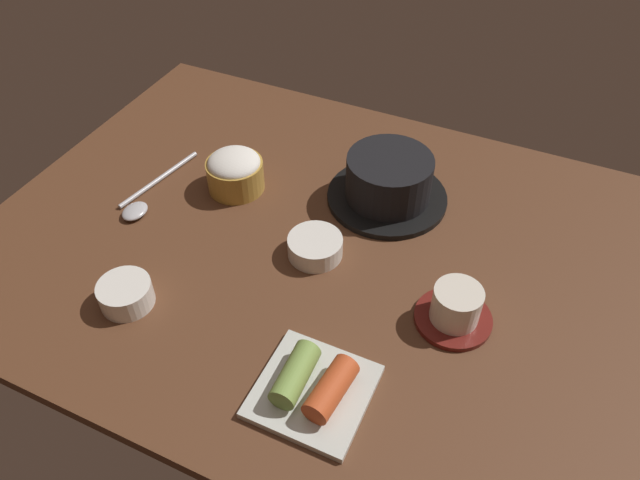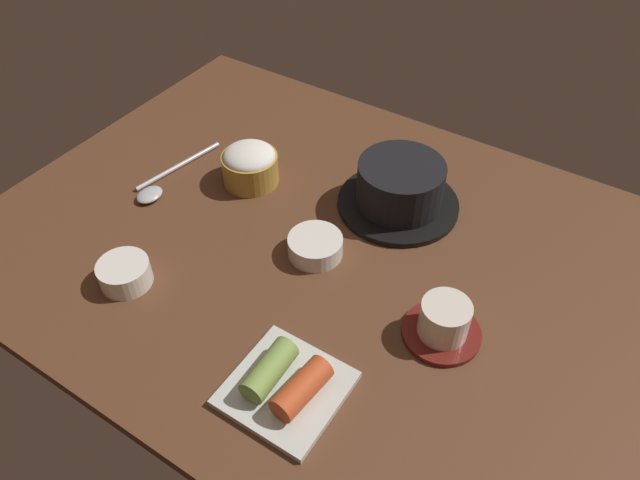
% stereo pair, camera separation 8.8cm
% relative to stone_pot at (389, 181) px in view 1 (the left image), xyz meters
% --- Properties ---
extents(dining_table, '(1.00, 0.76, 0.02)m').
position_rel_stone_pot_xyz_m(dining_table, '(-0.07, -0.14, -0.05)').
color(dining_table, '#56331E').
rests_on(dining_table, ground).
extents(stone_pot, '(0.20, 0.20, 0.08)m').
position_rel_stone_pot_xyz_m(stone_pot, '(0.00, 0.00, 0.00)').
color(stone_pot, black).
rests_on(stone_pot, dining_table).
extents(rice_bowl, '(0.09, 0.09, 0.07)m').
position_rel_stone_pot_xyz_m(rice_bowl, '(-0.24, -0.08, -0.00)').
color(rice_bowl, '#B78C38').
rests_on(rice_bowl, dining_table).
extents(tea_cup_with_saucer, '(0.10, 0.10, 0.06)m').
position_rel_stone_pot_xyz_m(tea_cup_with_saucer, '(0.17, -0.20, -0.01)').
color(tea_cup_with_saucer, maroon).
rests_on(tea_cup_with_saucer, dining_table).
extents(banchan_cup_center, '(0.08, 0.08, 0.03)m').
position_rel_stone_pot_xyz_m(banchan_cup_center, '(-0.05, -0.16, -0.02)').
color(banchan_cup_center, white).
rests_on(banchan_cup_center, dining_table).
extents(kimchi_plate, '(0.13, 0.13, 0.04)m').
position_rel_stone_pot_xyz_m(kimchi_plate, '(0.04, -0.38, -0.02)').
color(kimchi_plate, silver).
rests_on(kimchi_plate, dining_table).
extents(side_bowl_near, '(0.07, 0.07, 0.04)m').
position_rel_stone_pot_xyz_m(side_bowl_near, '(-0.25, -0.35, -0.02)').
color(side_bowl_near, white).
rests_on(side_bowl_near, dining_table).
extents(spoon, '(0.05, 0.20, 0.01)m').
position_rel_stone_pot_xyz_m(spoon, '(-0.36, -0.17, -0.03)').
color(spoon, '#B7B7BC').
rests_on(spoon, dining_table).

